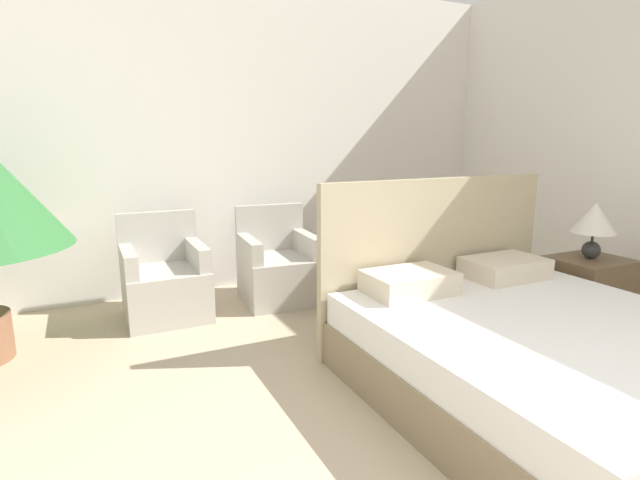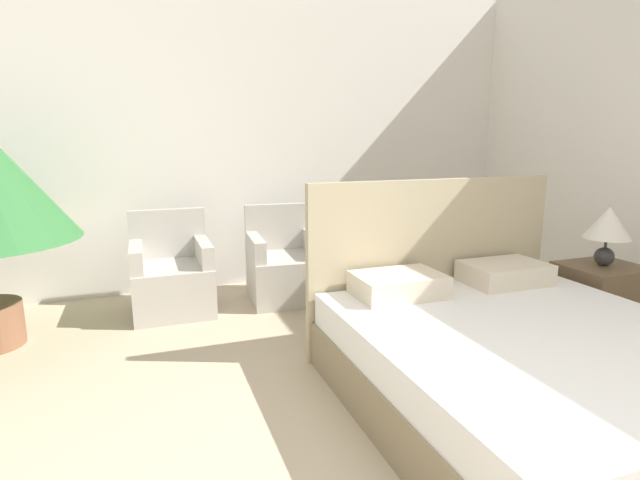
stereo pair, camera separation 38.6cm
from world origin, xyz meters
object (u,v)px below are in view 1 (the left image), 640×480
at_px(armchair_near_window_left, 165,285).
at_px(table_lamp, 594,221).
at_px(nightstand, 587,292).
at_px(bed, 537,352).
at_px(armchair_near_window_right, 279,271).

height_order(armchair_near_window_left, table_lamp, table_lamp).
relative_size(nightstand, table_lamp, 1.28).
bearing_deg(table_lamp, armchair_near_window_left, 151.10).
distance_m(bed, nightstand, 1.40).
bearing_deg(bed, armchair_near_window_left, 126.81).
height_order(armchair_near_window_left, armchair_near_window_right, same).
bearing_deg(nightstand, armchair_near_window_right, 140.22).
distance_m(armchair_near_window_left, nightstand, 3.35).
bearing_deg(bed, nightstand, 26.36).
height_order(armchair_near_window_right, nightstand, armchair_near_window_right).
bearing_deg(nightstand, armchair_near_window_left, 151.11).
height_order(bed, nightstand, bed).
distance_m(armchair_near_window_left, table_lamp, 3.39).
bearing_deg(nightstand, table_lamp, 155.85).
bearing_deg(armchair_near_window_left, nightstand, -29.04).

